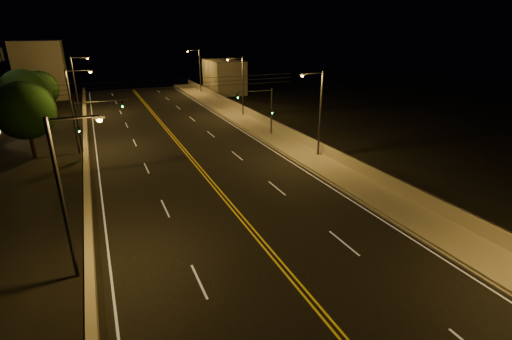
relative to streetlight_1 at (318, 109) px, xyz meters
name	(u,v)px	position (x,y,z in m)	size (l,w,h in m)	color
road	(222,195)	(-11.50, -4.82, -4.92)	(18.00, 120.00, 0.02)	black
sidewalk	(338,173)	(-0.70, -4.82, -4.78)	(3.60, 120.00, 0.30)	gray
curb	(320,177)	(-2.57, -4.82, -4.85)	(0.14, 120.00, 0.15)	gray
parapet_wall	(354,164)	(0.95, -4.82, -4.13)	(0.30, 120.00, 1.00)	#AAA28E
jersey_barrier	(88,214)	(-21.05, -4.82, -4.55)	(0.45, 120.00, 0.75)	#AAA28E
distant_building_right	(224,77)	(5.00, 41.96, -1.76)	(6.00, 10.00, 6.34)	gray
distant_building_left	(41,70)	(-27.50, 49.43, 0.17)	(8.00, 8.00, 10.20)	gray
parapet_rail	(354,158)	(0.95, -4.82, -3.60)	(0.06, 0.06, 120.00)	black
lane_markings	(222,195)	(-11.50, -4.89, -4.91)	(17.32, 116.00, 0.00)	silver
streetlight_1	(318,109)	(0.00, 0.00, 0.00)	(2.55, 0.28, 8.46)	#2D2D33
streetlight_2	(241,83)	(0.00, 20.17, 0.00)	(2.55, 0.28, 8.46)	#2D2D33
streetlight_3	(198,68)	(0.00, 42.60, 0.00)	(2.55, 0.28, 8.46)	#2D2D33
streetlight_4	(67,189)	(-21.41, -11.29, 0.00)	(2.55, 0.28, 8.46)	#2D2D33
streetlight_5	(75,106)	(-21.41, 11.10, 0.00)	(2.55, 0.28, 8.46)	#2D2D33
streetlight_6	(77,82)	(-21.41, 30.39, 0.00)	(2.55, 0.28, 8.46)	#2D2D33
traffic_signal_right	(263,107)	(-1.55, 9.09, -1.29)	(5.11, 0.31, 5.69)	#2D2D33
traffic_signal_left	(90,122)	(-20.26, 9.09, -1.29)	(5.11, 0.31, 5.69)	#2D2D33
overhead_wires	(186,83)	(-11.50, 4.68, 2.47)	(22.00, 0.03, 0.83)	black
tree_0	(25,111)	(-25.81, 11.31, -0.15)	(5.60, 5.60, 7.58)	black
tree_1	(25,94)	(-26.98, 21.88, -0.04)	(5.72, 5.72, 7.76)	black
tree_2	(40,89)	(-26.27, 30.69, -0.70)	(4.95, 4.95, 6.71)	black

